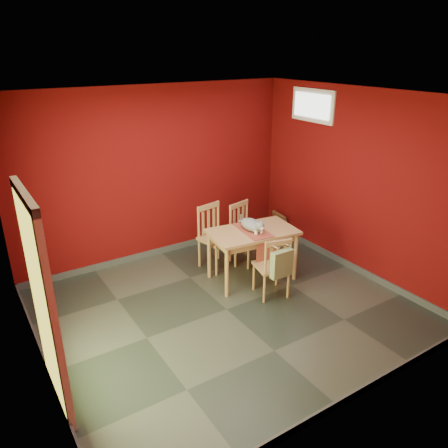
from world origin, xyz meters
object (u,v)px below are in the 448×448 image
chair_far_left (215,236)px  cat (251,223)px  chair_far_right (245,232)px  dining_table (253,237)px  picture_frame (280,223)px  tote_bag (282,264)px  chair_near (273,266)px

chair_far_left → cat: cat is taller
chair_far_right → dining_table: bearing=-115.6°
chair_far_right → cat: 0.70m
dining_table → chair_far_left: chair_far_left is taller
dining_table → cat: bearing=106.3°
dining_table → chair_far_right: size_ratio=1.37×
chair_far_right → picture_frame: chair_far_right is taller
tote_bag → chair_far_right: bearing=75.4°
picture_frame → cat: bearing=-143.9°
dining_table → chair_near: 0.58m
dining_table → chair_far_right: bearing=64.4°
cat → dining_table: bearing=-55.3°
chair_near → chair_far_left: bearing=99.6°
tote_bag → chair_far_left: bearing=96.9°
chair_far_right → tote_bag: (-0.33, -1.28, 0.10)m
picture_frame → dining_table: bearing=-143.0°
cat → picture_frame: 1.90m
dining_table → picture_frame: (1.42, 1.07, -0.48)m
tote_bag → picture_frame: (1.50, 1.82, -0.39)m
chair_far_right → picture_frame: 1.31m
chair_far_right → chair_near: (-0.30, -1.07, -0.03)m
dining_table → tote_bag: tote_bag is taller
chair_far_left → cat: 0.75m
tote_bag → cat: cat is taller
dining_table → tote_bag: (-0.08, -0.75, -0.08)m
chair_near → picture_frame: size_ratio=2.19×
chair_far_left → picture_frame: 1.75m
tote_bag → dining_table: bearing=84.2°
dining_table → chair_near: chair_near is taller
chair_far_left → chair_far_right: bearing=-10.7°
dining_table → chair_far_right: chair_far_right is taller
chair_near → tote_bag: (-0.03, -0.21, 0.13)m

